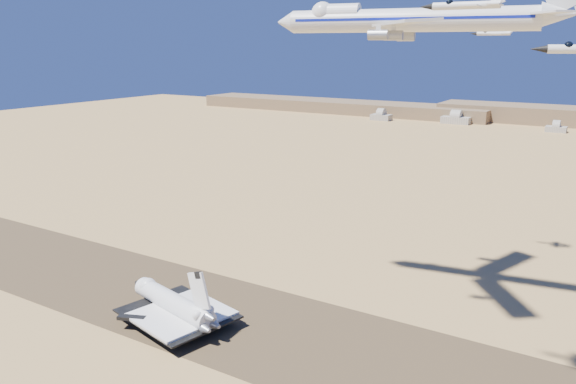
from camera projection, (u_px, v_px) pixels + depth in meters
The scene contains 11 objects.
ground at pixel (220, 315), 175.14m from camera, with size 1200.00×1200.00×0.00m, color tan.
runway at pixel (220, 315), 175.13m from camera, with size 600.00×50.00×0.06m, color #483624.
hangars at pixel (451, 120), 600.86m from camera, with size 200.50×29.50×30.00m.
shuttle at pixel (173, 305), 169.71m from camera, with size 42.12×32.00×20.69m.
carrier_747 at pixel (400, 20), 160.80m from camera, with size 83.82×63.89×20.80m.
crew_a at pixel (171, 338), 159.34m from camera, with size 0.63×0.42×1.74m, color #F0410E.
crew_b at pixel (171, 337), 160.10m from camera, with size 0.82×0.47×1.68m, color #F0410E.
crew_c at pixel (173, 336), 160.65m from camera, with size 1.00×0.51×1.71m, color #F0410E.
chase_jet_a at pixel (464, 5), 106.43m from camera, with size 15.97×8.50×3.98m.
chase_jet_d at pixel (493, 33), 195.49m from camera, with size 14.13×7.68×3.52m.
chase_jet_e at pixel (562, 13), 196.24m from camera, with size 13.52×7.80×3.43m.
Camera 1 is at (101.62, -125.05, 81.48)m, focal length 35.00 mm.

